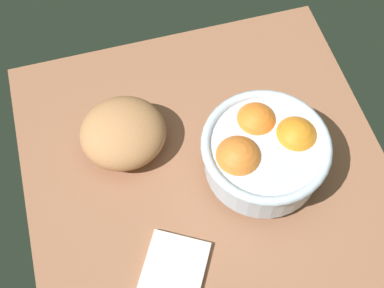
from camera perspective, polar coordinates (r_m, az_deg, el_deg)
name	(u,v)px	position (r cm, az deg, el deg)	size (l,w,h in cm)	color
ground_plane	(214,199)	(91.62, 2.44, -5.91)	(72.45, 62.64, 3.00)	#956044
fruit_bowl	(263,151)	(87.30, 7.70, -0.74)	(21.08, 21.08, 11.52)	silver
bread_loaf	(123,133)	(91.47, -7.45, 1.19)	(14.97, 14.16, 8.69)	#BD7F50
napkin_folded	(173,272)	(85.20, -2.05, -13.69)	(11.98, 9.55, 1.10)	silver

